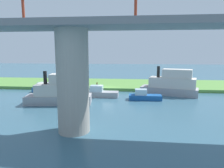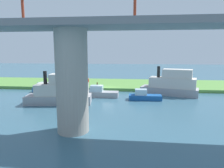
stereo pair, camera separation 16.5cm
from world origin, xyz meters
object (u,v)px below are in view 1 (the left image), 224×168
object	(u,v)px
skiff_small	(171,84)
pontoon_yellow	(100,93)
bridge_pylon	(73,82)
person_on_bank	(88,81)
motorboat_white	(61,92)
mooring_post	(97,85)
motorboat_red	(144,96)
riverboat_paddlewheel	(47,89)

from	to	relation	value
skiff_small	pontoon_yellow	world-z (taller)	skiff_small
bridge_pylon	person_on_bank	world-z (taller)	bridge_pylon
person_on_bank	skiff_small	size ratio (longest dim) A/B	0.16
person_on_bank	motorboat_white	world-z (taller)	motorboat_white
mooring_post	motorboat_white	size ratio (longest dim) A/B	0.09
mooring_post	motorboat_white	xyz separation A→B (m)	(2.80, 9.80, 0.64)
motorboat_red	pontoon_yellow	size ratio (longest dim) A/B	0.88
mooring_post	bridge_pylon	bearing A→B (deg)	94.43
mooring_post	skiff_small	world-z (taller)	skiff_small
bridge_pylon	pontoon_yellow	size ratio (longest dim) A/B	1.65
person_on_bank	mooring_post	size ratio (longest dim) A/B	1.83
motorboat_white	pontoon_yellow	size ratio (longest dim) A/B	1.68
motorboat_white	motorboat_red	bearing A→B (deg)	-163.64
skiff_small	bridge_pylon	bearing A→B (deg)	56.22
bridge_pylon	motorboat_white	size ratio (longest dim) A/B	0.98
mooring_post	motorboat_red	size ratio (longest dim) A/B	0.17
bridge_pylon	skiff_small	bearing A→B (deg)	-123.78
person_on_bank	motorboat_red	bearing A→B (deg)	139.44
mooring_post	riverboat_paddlewheel	size ratio (longest dim) A/B	0.15
person_on_bank	skiff_small	bearing A→B (deg)	162.39
mooring_post	motorboat_red	bearing A→B (deg)	138.77
motorboat_white	riverboat_paddlewheel	distance (m)	8.45
bridge_pylon	person_on_bank	xyz separation A→B (m)	(3.40, -20.03, -2.88)
person_on_bank	motorboat_white	xyz separation A→B (m)	(0.83, 11.33, 0.32)
riverboat_paddlewheel	pontoon_yellow	bearing A→B (deg)	164.93
bridge_pylon	motorboat_red	xyz separation A→B (m)	(-6.24, -11.78, -3.56)
person_on_bank	riverboat_paddlewheel	bearing A→B (deg)	38.20
riverboat_paddlewheel	pontoon_yellow	distance (m)	9.48
motorboat_red	bridge_pylon	bearing A→B (deg)	62.08
mooring_post	motorboat_red	xyz separation A→B (m)	(-7.67, 6.73, -0.36)
bridge_pylon	pontoon_yellow	distance (m)	13.49
motorboat_white	bridge_pylon	bearing A→B (deg)	115.92
motorboat_white	riverboat_paddlewheel	size ratio (longest dim) A/B	1.69
pontoon_yellow	person_on_bank	bearing A→B (deg)	-64.10
mooring_post	riverboat_paddlewheel	xyz separation A→B (m)	(7.73, 3.00, -0.32)
person_on_bank	motorboat_red	world-z (taller)	person_on_bank
skiff_small	mooring_post	bearing A→B (deg)	-13.58
riverboat_paddlewheel	pontoon_yellow	world-z (taller)	pontoon_yellow
mooring_post	riverboat_paddlewheel	distance (m)	8.30
mooring_post	motorboat_red	distance (m)	10.21
skiff_small	riverboat_paddlewheel	xyz separation A→B (m)	(19.62, 0.13, -1.02)
skiff_small	pontoon_yellow	size ratio (longest dim) A/B	1.78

